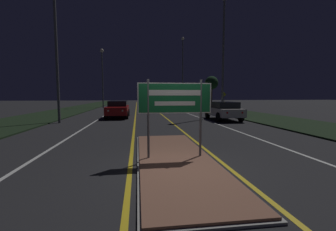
% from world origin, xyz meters
% --- Properties ---
extents(ground_plane, '(160.00, 160.00, 0.00)m').
position_xyz_m(ground_plane, '(0.00, 0.00, 0.00)').
color(ground_plane, '#232326').
extents(median_island, '(2.21, 7.14, 0.10)m').
position_xyz_m(median_island, '(0.00, 0.75, 0.04)').
color(median_island, '#999993').
rests_on(median_island, ground_plane).
extents(verge_left, '(5.00, 100.00, 0.08)m').
position_xyz_m(verge_left, '(-9.50, 20.00, 0.04)').
color(verge_left, black).
rests_on(verge_left, ground_plane).
extents(verge_right, '(5.00, 100.00, 0.08)m').
position_xyz_m(verge_right, '(9.50, 20.00, 0.04)').
color(verge_right, black).
rests_on(verge_right, ground_plane).
extents(centre_line_yellow_left, '(0.12, 70.00, 0.01)m').
position_xyz_m(centre_line_yellow_left, '(-1.30, 25.00, 0.00)').
color(centre_line_yellow_left, gold).
rests_on(centre_line_yellow_left, ground_plane).
extents(centre_line_yellow_right, '(0.12, 70.00, 0.01)m').
position_xyz_m(centre_line_yellow_right, '(1.30, 25.00, 0.00)').
color(centre_line_yellow_right, gold).
rests_on(centre_line_yellow_right, ground_plane).
extents(lane_line_white_left, '(0.12, 70.00, 0.01)m').
position_xyz_m(lane_line_white_left, '(-4.20, 25.00, 0.00)').
color(lane_line_white_left, silver).
rests_on(lane_line_white_left, ground_plane).
extents(lane_line_white_right, '(0.12, 70.00, 0.01)m').
position_xyz_m(lane_line_white_right, '(4.20, 25.00, 0.00)').
color(lane_line_white_right, silver).
rests_on(lane_line_white_right, ground_plane).
extents(edge_line_white_left, '(0.10, 70.00, 0.01)m').
position_xyz_m(edge_line_white_left, '(-7.20, 25.00, 0.00)').
color(edge_line_white_left, silver).
rests_on(edge_line_white_left, ground_plane).
extents(edge_line_white_right, '(0.10, 70.00, 0.01)m').
position_xyz_m(edge_line_white_right, '(7.20, 25.00, 0.00)').
color(edge_line_white_right, silver).
rests_on(edge_line_white_right, ground_plane).
extents(highway_sign, '(2.16, 0.07, 2.28)m').
position_xyz_m(highway_sign, '(0.00, 0.75, 1.73)').
color(highway_sign, '#56565B').
rests_on(highway_sign, median_island).
extents(streetlight_left_near, '(0.53, 0.53, 10.76)m').
position_xyz_m(streetlight_left_near, '(-6.47, 10.65, 6.82)').
color(streetlight_left_near, '#56565B').
rests_on(streetlight_left_near, ground_plane).
extents(streetlight_left_far, '(0.54, 0.54, 8.90)m').
position_xyz_m(streetlight_left_far, '(-6.33, 29.84, 5.86)').
color(streetlight_left_far, '#56565B').
rests_on(streetlight_left_far, ground_plane).
extents(streetlight_right_near, '(0.56, 0.56, 10.61)m').
position_xyz_m(streetlight_right_near, '(6.42, 13.51, 6.91)').
color(streetlight_right_near, '#56565B').
rests_on(streetlight_right_near, ground_plane).
extents(streetlight_right_far, '(0.47, 0.47, 11.35)m').
position_xyz_m(streetlight_right_far, '(6.35, 31.10, 6.74)').
color(streetlight_right_far, '#56565B').
rests_on(streetlight_right_far, ground_plane).
extents(car_receding_0, '(1.91, 4.32, 1.41)m').
position_xyz_m(car_receding_0, '(5.56, 11.00, 0.76)').
color(car_receding_0, silver).
rests_on(car_receding_0, ground_plane).
extents(car_receding_1, '(2.02, 4.62, 1.32)m').
position_xyz_m(car_receding_1, '(2.54, 22.23, 0.71)').
color(car_receding_1, silver).
rests_on(car_receding_1, ground_plane).
extents(car_receding_2, '(1.93, 4.78, 1.49)m').
position_xyz_m(car_receding_2, '(2.80, 33.96, 0.78)').
color(car_receding_2, '#4C514C').
rests_on(car_receding_2, ground_plane).
extents(car_approaching_0, '(1.87, 4.35, 1.43)m').
position_xyz_m(car_approaching_0, '(-2.77, 14.03, 0.77)').
color(car_approaching_0, maroon).
rests_on(car_approaching_0, ground_plane).
extents(warning_sign, '(0.60, 0.06, 2.24)m').
position_xyz_m(warning_sign, '(9.56, 21.07, 1.43)').
color(warning_sign, '#56565B').
rests_on(warning_sign, verge_right).
extents(roadside_palm_right, '(1.90, 1.90, 4.58)m').
position_xyz_m(roadside_palm_right, '(9.51, 25.69, 3.65)').
color(roadside_palm_right, '#4C3823').
rests_on(roadside_palm_right, verge_right).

